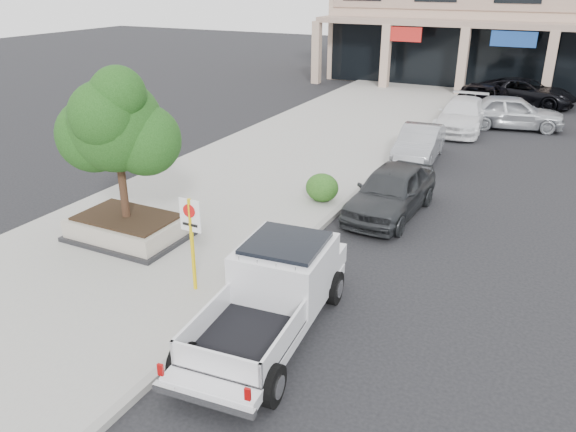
# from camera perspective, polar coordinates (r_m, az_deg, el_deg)

# --- Properties ---
(ground) EXTENTS (120.00, 120.00, 0.00)m
(ground) POSITION_cam_1_polar(r_m,az_deg,el_deg) (13.01, 2.10, -9.42)
(ground) COLOR black
(ground) RESTS_ON ground
(sidewalk) EXTENTS (8.00, 52.00, 0.15)m
(sidewalk) POSITION_cam_1_polar(r_m,az_deg,el_deg) (20.11, -4.92, 2.91)
(sidewalk) COLOR gray
(sidewalk) RESTS_ON ground
(curb) EXTENTS (0.20, 52.00, 0.15)m
(curb) POSITION_cam_1_polar(r_m,az_deg,el_deg) (18.46, 5.60, 0.99)
(curb) COLOR gray
(curb) RESTS_ON ground
(planter) EXTENTS (3.20, 2.20, 0.68)m
(planter) POSITION_cam_1_polar(r_m,az_deg,el_deg) (16.49, -15.95, -1.12)
(planter) COLOR black
(planter) RESTS_ON sidewalk
(planter_tree) EXTENTS (2.90, 2.55, 4.00)m
(planter_tree) POSITION_cam_1_polar(r_m,az_deg,el_deg) (15.58, -16.38, 8.90)
(planter_tree) COLOR #331C13
(planter_tree) RESTS_ON planter
(no_parking_sign) EXTENTS (0.55, 0.09, 2.30)m
(no_parking_sign) POSITION_cam_1_polar(r_m,az_deg,el_deg) (12.99, -9.80, -1.64)
(no_parking_sign) COLOR yellow
(no_parking_sign) RESTS_ON sidewalk
(hedge) EXTENTS (1.10, 0.99, 0.93)m
(hedge) POSITION_cam_1_polar(r_m,az_deg,el_deg) (18.49, 3.48, 2.90)
(hedge) COLOR #194714
(hedge) RESTS_ON sidewalk
(pickup_truck) EXTENTS (2.56, 5.75, 1.76)m
(pickup_truck) POSITION_cam_1_polar(r_m,az_deg,el_deg) (11.70, -2.14, -8.44)
(pickup_truck) COLOR silver
(pickup_truck) RESTS_ON ground
(curb_car_a) EXTENTS (2.10, 4.70, 1.57)m
(curb_car_a) POSITION_cam_1_polar(r_m,az_deg,el_deg) (17.98, 10.45, 2.52)
(curb_car_a) COLOR #292B2E
(curb_car_a) RESTS_ON ground
(curb_car_b) EXTENTS (1.80, 4.41, 1.42)m
(curb_car_b) POSITION_cam_1_polar(r_m,az_deg,el_deg) (23.73, 13.19, 7.16)
(curb_car_b) COLOR gray
(curb_car_b) RESTS_ON ground
(curb_car_c) EXTENTS (2.33, 5.32, 1.52)m
(curb_car_c) POSITION_cam_1_polar(r_m,az_deg,el_deg) (29.19, 17.27, 9.78)
(curb_car_c) COLOR white
(curb_car_c) RESTS_ON ground
(curb_car_d) EXTENTS (2.81, 5.74, 1.57)m
(curb_car_d) POSITION_cam_1_polar(r_m,az_deg,el_deg) (33.09, 18.85, 11.11)
(curb_car_d) COLOR black
(curb_car_d) RESTS_ON ground
(lot_car_a) EXTENTS (5.17, 2.89, 1.66)m
(lot_car_a) POSITION_cam_1_polar(r_m,az_deg,el_deg) (30.36, 21.84, 9.79)
(lot_car_a) COLOR #B0B2B8
(lot_car_a) RESTS_ON ground
(lot_car_d) EXTENTS (5.86, 3.26, 1.55)m
(lot_car_d) POSITION_cam_1_polar(r_m,az_deg,el_deg) (36.28, 22.94, 11.49)
(lot_car_d) COLOR black
(lot_car_d) RESTS_ON ground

